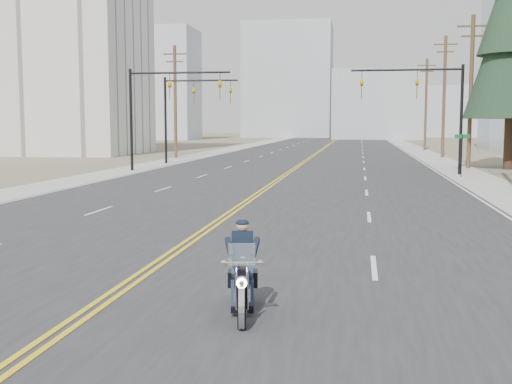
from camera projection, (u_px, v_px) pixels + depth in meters
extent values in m
plane|color=#776D56|center=(96.00, 308.00, 11.51)|extent=(400.00, 400.00, 0.00)
cube|color=#303033|center=(322.00, 150.00, 80.21)|extent=(20.00, 200.00, 0.01)
cube|color=#A5A5A0|center=(232.00, 149.00, 82.03)|extent=(3.00, 200.00, 0.01)
cube|color=#A5A5A0|center=(416.00, 150.00, 78.39)|extent=(3.00, 200.00, 0.01)
cylinder|color=black|center=(131.00, 120.00, 44.28)|extent=(0.20, 0.20, 7.00)
cylinder|color=black|center=(180.00, 73.00, 43.39)|extent=(7.00, 0.14, 0.14)
imported|color=#BF8C0C|center=(170.00, 83.00, 43.57)|extent=(0.21, 0.26, 1.30)
imported|color=#BF8C0C|center=(220.00, 82.00, 43.01)|extent=(0.21, 0.26, 1.30)
cylinder|color=black|center=(461.00, 120.00, 40.80)|extent=(0.20, 0.20, 7.00)
cylinder|color=black|center=(406.00, 70.00, 41.01)|extent=(7.00, 0.14, 0.14)
imported|color=#BF8C0C|center=(417.00, 80.00, 40.97)|extent=(0.21, 0.26, 1.30)
imported|color=#BF8C0C|center=(362.00, 81.00, 41.52)|extent=(0.21, 0.26, 1.30)
cylinder|color=black|center=(166.00, 121.00, 52.13)|extent=(0.20, 0.20, 7.00)
cylinder|color=black|center=(201.00, 80.00, 51.32)|extent=(6.00, 0.14, 0.14)
imported|color=#BF8C0C|center=(194.00, 89.00, 51.48)|extent=(0.21, 0.26, 1.30)
imported|color=#BF8C0C|center=(230.00, 88.00, 51.01)|extent=(0.21, 0.26, 1.30)
cylinder|color=black|center=(462.00, 156.00, 39.10)|extent=(0.06, 0.06, 2.60)
cube|color=#0C5926|center=(462.00, 136.00, 38.98)|extent=(0.90, 0.03, 0.25)
cylinder|color=brown|center=(471.00, 93.00, 46.24)|extent=(0.30, 0.30, 11.00)
cube|color=brown|center=(473.00, 26.00, 45.73)|extent=(2.20, 0.12, 0.12)
cube|color=brown|center=(473.00, 36.00, 45.81)|extent=(1.60, 0.12, 0.12)
cylinder|color=brown|center=(444.00, 97.00, 60.93)|extent=(0.30, 0.30, 11.50)
cube|color=brown|center=(446.00, 44.00, 60.40)|extent=(2.20, 0.12, 0.12)
cube|color=brown|center=(445.00, 52.00, 60.48)|extent=(1.60, 0.12, 0.12)
cylinder|color=brown|center=(426.00, 105.00, 77.65)|extent=(0.30, 0.30, 11.00)
cube|color=brown|center=(427.00, 66.00, 77.14)|extent=(2.20, 0.12, 0.12)
cube|color=brown|center=(427.00, 71.00, 77.22)|extent=(1.60, 0.12, 0.12)
cylinder|color=brown|center=(175.00, 102.00, 60.04)|extent=(0.30, 0.30, 10.50)
cube|color=brown|center=(175.00, 54.00, 59.56)|extent=(2.20, 0.12, 0.12)
cube|color=brown|center=(175.00, 62.00, 59.64)|extent=(1.60, 0.12, 0.12)
cube|color=silver|center=(52.00, 13.00, 68.32)|extent=(18.00, 14.00, 30.00)
cube|color=#B7BCC6|center=(161.00, 85.00, 128.75)|extent=(14.00, 12.00, 22.00)
cube|color=#ADB2B7|center=(377.00, 105.00, 132.19)|extent=(18.00, 14.00, 14.00)
cube|color=#ADB2B7|center=(288.00, 81.00, 149.43)|extent=(20.00, 15.00, 26.00)
cube|color=#B7BCC6|center=(446.00, 112.00, 154.14)|extent=(14.00, 14.00, 12.00)
cube|color=#ADB2B7|center=(118.00, 102.00, 146.17)|extent=(12.00, 12.00, 16.00)
cylinder|color=#382619|center=(509.00, 144.00, 45.83)|extent=(0.64, 0.64, 3.63)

